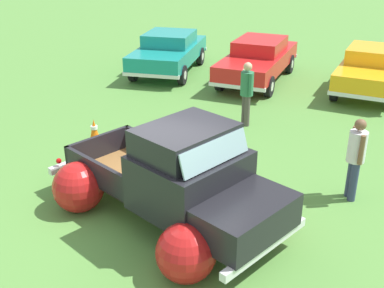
# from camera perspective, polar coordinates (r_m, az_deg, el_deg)

# --- Properties ---
(ground_plane) EXTENTS (80.00, 80.00, 0.00)m
(ground_plane) POSITION_cam_1_polar(r_m,az_deg,el_deg) (8.84, -3.26, -8.56)
(ground_plane) COLOR #548C3D
(vintage_pickup_truck) EXTENTS (4.98, 3.77, 1.96)m
(vintage_pickup_truck) POSITION_cam_1_polar(r_m,az_deg,el_deg) (8.21, -1.54, -5.15)
(vintage_pickup_truck) COLOR black
(vintage_pickup_truck) RESTS_ON ground
(show_car_0) EXTENTS (2.84, 4.59, 1.43)m
(show_car_0) POSITION_cam_1_polar(r_m,az_deg,el_deg) (17.64, -2.81, 11.07)
(show_car_0) COLOR black
(show_car_0) RESTS_ON ground
(show_car_1) EXTENTS (2.10, 4.80, 1.43)m
(show_car_1) POSITION_cam_1_polar(r_m,az_deg,el_deg) (16.68, 7.92, 10.10)
(show_car_1) COLOR black
(show_car_1) RESTS_ON ground
(show_car_2) EXTENTS (1.85, 4.15, 1.43)m
(show_car_2) POSITION_cam_1_polar(r_m,az_deg,el_deg) (16.34, 20.60, 8.48)
(show_car_2) COLOR black
(show_car_2) RESTS_ON ground
(spectator_0) EXTENTS (0.48, 0.48, 1.71)m
(spectator_0) POSITION_cam_1_polar(r_m,az_deg,el_deg) (12.60, 6.57, 6.46)
(spectator_0) COLOR #4C4742
(spectator_0) RESTS_ON ground
(spectator_2) EXTENTS (0.46, 0.51, 1.65)m
(spectator_2) POSITION_cam_1_polar(r_m,az_deg,el_deg) (9.45, 19.03, -1.20)
(spectator_2) COLOR navy
(spectator_2) RESTS_ON ground
(lane_cone_0) EXTENTS (0.36, 0.36, 0.63)m
(lane_cone_0) POSITION_cam_1_polar(r_m,az_deg,el_deg) (11.82, -11.60, 1.46)
(lane_cone_0) COLOR black
(lane_cone_0) RESTS_ON ground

